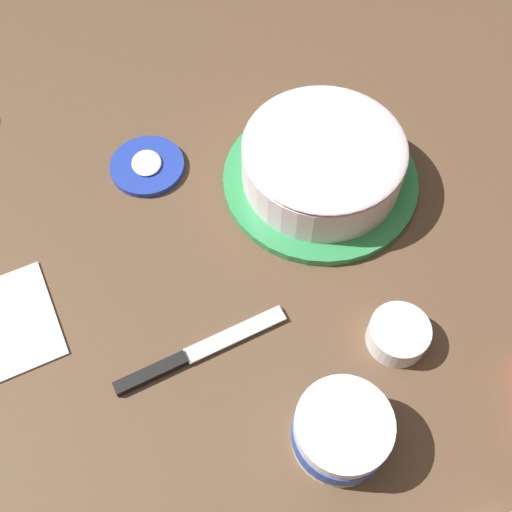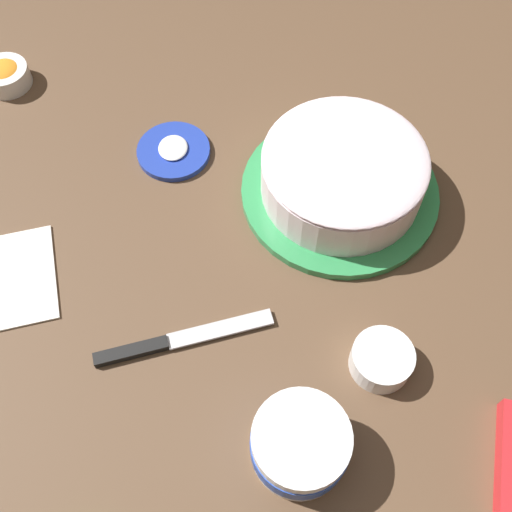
% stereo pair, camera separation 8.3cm
% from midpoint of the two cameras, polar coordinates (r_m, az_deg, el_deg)
% --- Properties ---
extents(ground_plane, '(1.54, 1.54, 0.00)m').
position_cam_midpoint_polar(ground_plane, '(0.83, -1.79, -5.58)').
color(ground_plane, brown).
extents(frosted_cake, '(0.29, 0.29, 0.10)m').
position_cam_midpoint_polar(frosted_cake, '(0.90, 10.62, 7.07)').
color(frosted_cake, '#339351').
rests_on(frosted_cake, ground_plane).
extents(frosting_tub, '(0.11, 0.11, 0.07)m').
position_cam_midpoint_polar(frosting_tub, '(0.74, 7.45, -17.17)').
color(frosting_tub, white).
rests_on(frosting_tub, ground_plane).
extents(frosting_tub_lid, '(0.11, 0.11, 0.02)m').
position_cam_midpoint_polar(frosting_tub_lid, '(0.97, -5.21, 9.48)').
color(frosting_tub_lid, '#233DAD').
rests_on(frosting_tub_lid, ground_plane).
extents(spreading_knife, '(0.08, 0.23, 0.01)m').
position_cam_midpoint_polar(spreading_knife, '(0.81, -5.22, -8.22)').
color(spreading_knife, silver).
rests_on(spreading_knife, ground_plane).
extents(sprinkle_bowl_green, '(0.08, 0.08, 0.04)m').
position_cam_midpoint_polar(sprinkle_bowl_green, '(0.81, 14.47, -9.53)').
color(sprinkle_bowl_green, white).
rests_on(sprinkle_bowl_green, ground_plane).
extents(sprinkle_bowl_orange, '(0.08, 0.08, 0.04)m').
position_cam_midpoint_polar(sprinkle_bowl_orange, '(1.13, -20.22, 15.29)').
color(sprinkle_bowl_orange, white).
rests_on(sprinkle_bowl_orange, ground_plane).
extents(paper_napkin, '(0.18, 0.18, 0.01)m').
position_cam_midpoint_polar(paper_napkin, '(0.90, -20.25, -2.41)').
color(paper_napkin, white).
rests_on(paper_napkin, ground_plane).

